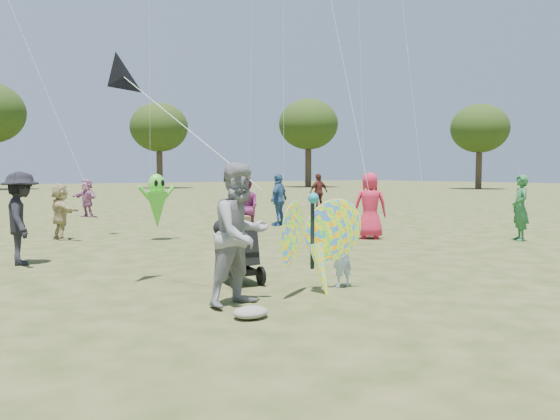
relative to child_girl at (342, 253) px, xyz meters
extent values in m
plane|color=#51592B|center=(0.24, 0.22, -0.53)|extent=(160.00, 160.00, 0.00)
imported|color=#A1BCE4|center=(0.00, 0.00, 0.00)|extent=(0.40, 0.28, 1.06)
imported|color=gray|center=(-1.87, -0.08, 0.43)|extent=(1.05, 0.88, 1.91)
ellipsoid|color=gray|center=(-2.12, -0.71, -0.46)|extent=(0.45, 0.37, 0.14)
imported|color=red|center=(4.74, 4.18, 0.36)|extent=(1.03, 0.99, 1.78)
imported|color=black|center=(-3.65, 5.10, 0.37)|extent=(0.83, 1.24, 1.79)
imported|color=#356093|center=(4.82, 8.53, 0.34)|extent=(1.09, 0.85, 1.73)
imported|color=tan|center=(-2.06, 8.75, 0.22)|extent=(0.64, 1.43, 1.49)
imported|color=#73265A|center=(2.11, 6.23, 0.29)|extent=(0.70, 0.86, 1.65)
imported|color=#286B38|center=(7.62, 1.63, 0.33)|extent=(0.72, 0.74, 1.72)
imported|color=#54221C|center=(10.33, 13.15, 0.33)|extent=(1.01, 0.42, 1.72)
imported|color=#AF6493|center=(0.62, 15.80, 0.23)|extent=(0.88, 1.47, 1.52)
cube|color=black|center=(-1.19, 1.18, 0.02)|extent=(0.60, 0.92, 0.71)
cube|color=black|center=(-1.19, 1.18, -0.31)|extent=(0.52, 0.74, 0.10)
ellipsoid|color=black|center=(-1.19, 1.43, 0.35)|extent=(0.51, 0.45, 0.33)
cylinder|color=black|center=(-1.43, 0.83, -0.38)|extent=(0.10, 0.30, 0.30)
cylinder|color=black|center=(-0.95, 0.83, -0.38)|extent=(0.10, 0.30, 0.30)
cylinder|color=black|center=(-1.19, 1.63, -0.42)|extent=(0.09, 0.23, 0.22)
cylinder|color=black|center=(-1.19, 0.70, 0.45)|extent=(0.44, 0.10, 0.03)
cube|color=olive|center=(-1.19, 1.13, 0.43)|extent=(0.38, 0.33, 0.26)
ellipsoid|color=#E52456|center=(-0.98, -0.03, 0.37)|extent=(0.98, 0.71, 1.24)
ellipsoid|color=#E52456|center=(-0.22, -0.03, 0.37)|extent=(0.98, 0.71, 1.24)
cylinder|color=black|center=(-0.60, -0.01, 0.32)|extent=(0.06, 0.06, 1.00)
cone|color=#E52456|center=(-0.55, -0.18, -0.23)|extent=(0.36, 0.49, 0.93)
sphere|color=teal|center=(-0.60, -0.03, 0.87)|extent=(0.16, 0.16, 0.16)
cone|color=black|center=(-2.70, 2.00, 2.71)|extent=(0.89, 0.62, 0.81)
cylinder|color=silver|center=(-2.08, 1.01, 1.86)|extent=(1.24, 1.99, 1.71)
cone|color=#4ED732|center=(-0.03, 7.17, 0.27)|extent=(0.56, 0.56, 0.95)
ellipsoid|color=#4ED732|center=(-0.03, 7.17, 0.92)|extent=(0.44, 0.39, 0.57)
ellipsoid|color=black|center=(-0.12, 6.99, 0.97)|extent=(0.10, 0.05, 0.17)
ellipsoid|color=black|center=(0.06, 6.99, 0.97)|extent=(0.10, 0.05, 0.17)
cylinder|color=#4ED732|center=(-0.33, 7.17, 0.67)|extent=(0.43, 0.10, 0.49)
cylinder|color=#4ED732|center=(0.27, 7.17, 0.67)|extent=(0.43, 0.10, 0.49)
cylinder|color=silver|center=(0.27, 6.97, -0.33)|extent=(0.61, 0.41, 0.41)
cylinder|color=silver|center=(-2.94, 8.71, 4.90)|extent=(2.38, 3.00, 8.25)
cylinder|color=silver|center=(15.38, 15.92, 9.74)|extent=(2.28, 3.41, 17.94)
cylinder|color=#3A2D21|center=(18.24, 50.22, 1.47)|extent=(0.66, 0.67, 3.99)
ellipsoid|color=#2B4214|center=(18.24, 50.22, 6.12)|extent=(6.27, 6.27, 5.33)
cylinder|color=#3A2D21|center=(34.24, 44.22, 1.68)|extent=(0.73, 0.73, 4.41)
ellipsoid|color=#2B4214|center=(34.24, 44.22, 6.82)|extent=(6.93, 6.93, 5.89)
cylinder|color=#3A2D21|center=(44.24, 28.22, 1.36)|extent=(0.63, 0.63, 3.78)
ellipsoid|color=#2B4214|center=(44.24, 28.22, 5.77)|extent=(5.94, 5.94, 5.05)
camera|label=1|loc=(-5.62, -6.27, 1.26)|focal=35.00mm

